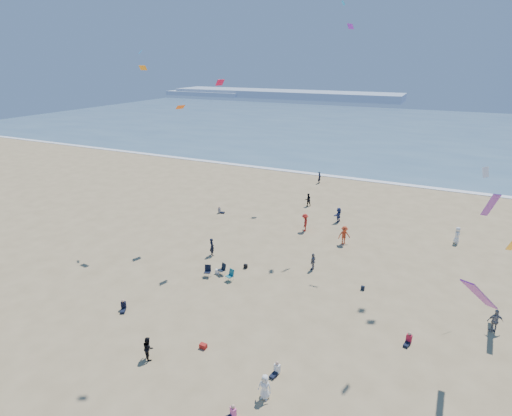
% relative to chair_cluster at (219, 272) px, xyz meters
% --- Properties ---
extents(ground, '(220.00, 220.00, 0.00)m').
position_rel_chair_cluster_xyz_m(ground, '(2.67, -10.73, -0.50)').
color(ground, tan).
rests_on(ground, ground).
extents(ocean, '(220.00, 100.00, 0.06)m').
position_rel_chair_cluster_xyz_m(ocean, '(2.67, 84.27, -0.47)').
color(ocean, '#476B84').
rests_on(ocean, ground).
extents(surf_line, '(220.00, 1.20, 0.08)m').
position_rel_chair_cluster_xyz_m(surf_line, '(2.67, 34.27, -0.46)').
color(surf_line, white).
rests_on(surf_line, ground).
extents(headland_far, '(110.00, 20.00, 3.20)m').
position_rel_chair_cluster_xyz_m(headland_far, '(-57.33, 159.27, 1.10)').
color(headland_far, '#7A8EA8').
rests_on(headland_far, ground).
extents(headland_near, '(40.00, 14.00, 2.00)m').
position_rel_chair_cluster_xyz_m(headland_near, '(-97.33, 154.27, 0.50)').
color(headland_near, '#7A8EA8').
rests_on(headland_near, ground).
extents(standing_flyers, '(33.51, 43.19, 1.90)m').
position_rel_chair_cluster_xyz_m(standing_flyers, '(6.33, 5.72, 0.36)').
color(standing_flyers, black).
rests_on(standing_flyers, ground).
extents(seated_group, '(23.57, 25.66, 0.84)m').
position_rel_chair_cluster_xyz_m(seated_group, '(3.95, -3.15, -0.08)').
color(seated_group, white).
rests_on(seated_group, ground).
extents(chair_cluster, '(2.77, 1.58, 1.00)m').
position_rel_chair_cluster_xyz_m(chair_cluster, '(0.00, 0.00, 0.00)').
color(chair_cluster, black).
rests_on(chair_cluster, ground).
extents(white_tote, '(0.35, 0.20, 0.40)m').
position_rel_chair_cluster_xyz_m(white_tote, '(-0.48, 0.46, -0.30)').
color(white_tote, white).
rests_on(white_tote, ground).
extents(black_backpack, '(0.30, 0.22, 0.38)m').
position_rel_chair_cluster_xyz_m(black_backpack, '(1.27, 2.34, -0.31)').
color(black_backpack, black).
rests_on(black_backpack, ground).
extents(cooler, '(0.45, 0.30, 0.30)m').
position_rel_chair_cluster_xyz_m(cooler, '(3.47, -8.01, -0.35)').
color(cooler, '#A91D18').
rests_on(cooler, ground).
extents(navy_bag, '(0.28, 0.18, 0.34)m').
position_rel_chair_cluster_xyz_m(navy_bag, '(11.24, 3.17, -0.33)').
color(navy_bag, black).
rests_on(navy_bag, ground).
extents(kites_aloft, '(40.57, 41.75, 25.66)m').
position_rel_chair_cluster_xyz_m(kites_aloft, '(13.03, 1.22, 13.65)').
color(kites_aloft, '#462097').
rests_on(kites_aloft, ground).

